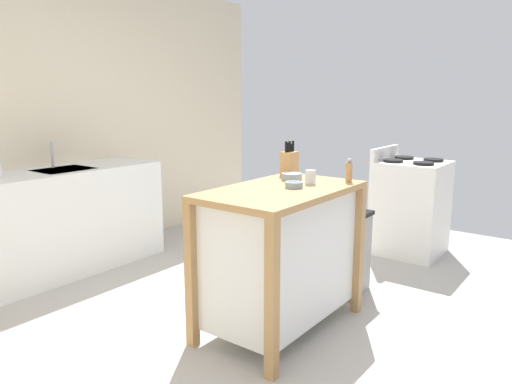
# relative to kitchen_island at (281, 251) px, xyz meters

# --- Properties ---
(ground_plane) EXTENTS (6.12, 6.12, 0.00)m
(ground_plane) POSITION_rel_kitchen_island_xyz_m (-0.01, -0.09, -0.52)
(ground_plane) COLOR #ADA8A0
(ground_plane) RESTS_ON ground
(wall_back) EXTENTS (5.12, 0.10, 2.60)m
(wall_back) POSITION_rel_kitchen_island_xyz_m (-0.01, 2.42, 0.78)
(wall_back) COLOR beige
(wall_back) RESTS_ON ground
(kitchen_island) EXTENTS (1.09, 0.64, 0.93)m
(kitchen_island) POSITION_rel_kitchen_island_xyz_m (0.00, 0.00, 0.00)
(kitchen_island) COLOR #AD7F4C
(kitchen_island) RESTS_ON ground
(knife_block) EXTENTS (0.11, 0.09, 0.25)m
(knife_block) POSITION_rel_kitchen_island_xyz_m (0.42, 0.22, 0.50)
(knife_block) COLOR tan
(knife_block) RESTS_ON kitchen_island
(bowl_ceramic_wide) EXTENTS (0.11, 0.11, 0.04)m
(bowl_ceramic_wide) POSITION_rel_kitchen_island_xyz_m (0.05, -0.06, 0.43)
(bowl_ceramic_wide) COLOR gray
(bowl_ceramic_wide) RESTS_ON kitchen_island
(bowl_stoneware_deep) EXTENTS (0.14, 0.14, 0.05)m
(bowl_stoneware_deep) POSITION_rel_kitchen_island_xyz_m (0.27, 0.10, 0.44)
(bowl_stoneware_deep) COLOR gray
(bowl_stoneware_deep) RESTS_ON kitchen_island
(drinking_cup) EXTENTS (0.07, 0.07, 0.09)m
(drinking_cup) POSITION_rel_kitchen_island_xyz_m (0.22, -0.07, 0.46)
(drinking_cup) COLOR silver
(drinking_cup) RESTS_ON kitchen_island
(pepper_grinder) EXTENTS (0.04, 0.04, 0.16)m
(pepper_grinder) POSITION_rel_kitchen_island_xyz_m (0.43, -0.24, 0.49)
(pepper_grinder) COLOR #AD7F4C
(pepper_grinder) RESTS_ON kitchen_island
(trash_bin) EXTENTS (0.36, 0.28, 0.63)m
(trash_bin) POSITION_rel_kitchen_island_xyz_m (0.78, -0.07, -0.20)
(trash_bin) COLOR gray
(trash_bin) RESTS_ON ground
(sink_counter) EXTENTS (1.64, 0.60, 0.88)m
(sink_counter) POSITION_rel_kitchen_island_xyz_m (-0.22, 2.07, -0.07)
(sink_counter) COLOR silver
(sink_counter) RESTS_ON ground
(sink_faucet) EXTENTS (0.02, 0.02, 0.22)m
(sink_faucet) POSITION_rel_kitchen_island_xyz_m (-0.22, 2.21, 0.47)
(sink_faucet) COLOR #B7BCC1
(sink_faucet) RESTS_ON sink_counter
(stove) EXTENTS (0.60, 0.60, 1.00)m
(stove) POSITION_rel_kitchen_island_xyz_m (2.00, -0.12, -0.07)
(stove) COLOR white
(stove) RESTS_ON ground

